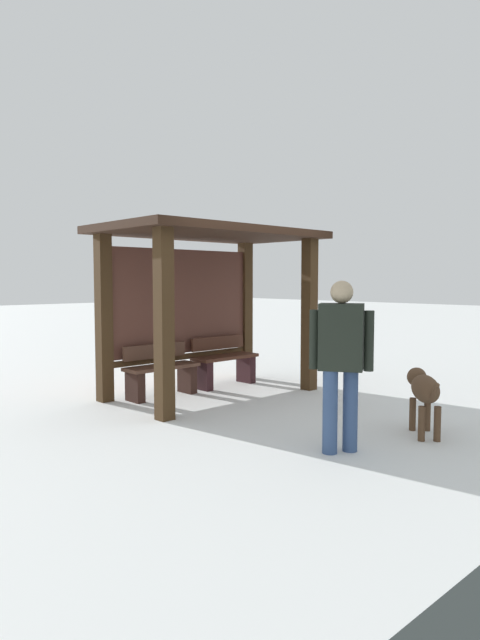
{
  "coord_description": "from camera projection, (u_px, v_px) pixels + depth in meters",
  "views": [
    {
      "loc": [
        -4.99,
        -5.86,
        1.61
      ],
      "look_at": [
        0.38,
        -0.16,
        1.05
      ],
      "focal_mm": 31.1,
      "sensor_mm": 36.0,
      "label": 1
    }
  ],
  "objects": [
    {
      "name": "ground_plane",
      "position": [
        212.0,
        395.0,
        7.78
      ],
      "size": [
        60.0,
        60.0,
        0.0
      ],
      "primitive_type": "plane",
      "color": "silver"
    },
    {
      "name": "bus_shelter",
      "position": [
        203.0,
        272.0,
        7.79
      ],
      "size": [
        3.06,
        1.82,
        2.32
      ],
      "color": "#3D2916",
      "rests_on": "ground"
    },
    {
      "name": "bench_left_inside",
      "position": [
        161.0,
        373.0,
        7.65
      ],
      "size": [
        1.07,
        0.37,
        0.72
      ],
      "color": "#4E3124",
      "rests_on": "ground"
    },
    {
      "name": "bench_center_inside",
      "position": [
        224.0,
        363.0,
        8.45
      ],
      "size": [
        1.07,
        0.38,
        0.75
      ],
      "color": "#46261A",
      "rests_on": "ground"
    },
    {
      "name": "person_walking",
      "position": [
        341.0,
        354.0,
        5.13
      ],
      "size": [
        0.43,
        0.55,
        1.61
      ],
      "color": "black",
      "rests_on": "ground"
    },
    {
      "name": "dog",
      "position": [
        424.0,
        390.0,
        5.77
      ],
      "size": [
        0.75,
        0.69,
        0.65
      ],
      "color": "#4F3724",
      "rests_on": "ground"
    }
  ]
}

